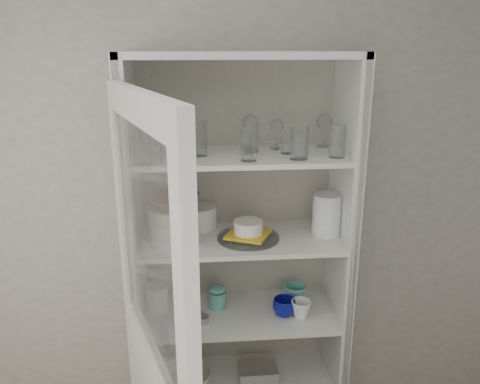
% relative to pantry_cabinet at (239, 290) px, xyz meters
% --- Properties ---
extents(wall_back, '(3.60, 0.02, 2.60)m').
position_rel_pantry_cabinet_xyz_m(wall_back, '(-0.20, 0.16, 0.36)').
color(wall_back, '#A4A194').
rests_on(wall_back, ground).
extents(pantry_cabinet, '(1.00, 0.45, 2.10)m').
position_rel_pantry_cabinet_xyz_m(pantry_cabinet, '(0.00, 0.00, 0.00)').
color(pantry_cabinet, silver).
rests_on(pantry_cabinet, floor).
extents(tumbler_0, '(0.08, 0.08, 0.16)m').
position_rel_pantry_cabinet_xyz_m(tumbler_0, '(-0.41, -0.23, 0.80)').
color(tumbler_0, silver).
rests_on(tumbler_0, shelf_glass).
extents(tumbler_1, '(0.08, 0.08, 0.15)m').
position_rel_pantry_cabinet_xyz_m(tumbler_1, '(-0.31, -0.22, 0.79)').
color(tumbler_1, silver).
rests_on(tumbler_1, shelf_glass).
extents(tumbler_2, '(0.09, 0.09, 0.13)m').
position_rel_pantry_cabinet_xyz_m(tumbler_2, '(-0.23, -0.21, 0.79)').
color(tumbler_2, silver).
rests_on(tumbler_2, shelf_glass).
extents(tumbler_3, '(0.07, 0.07, 0.14)m').
position_rel_pantry_cabinet_xyz_m(tumbler_3, '(0.02, -0.21, 0.79)').
color(tumbler_3, silver).
rests_on(tumbler_3, shelf_glass).
extents(tumbler_4, '(0.08, 0.08, 0.13)m').
position_rel_pantry_cabinet_xyz_m(tumbler_4, '(0.25, -0.18, 0.79)').
color(tumbler_4, silver).
rests_on(tumbler_4, shelf_glass).
extents(tumbler_5, '(0.09, 0.09, 0.15)m').
position_rel_pantry_cabinet_xyz_m(tumbler_5, '(0.24, -0.20, 0.80)').
color(tumbler_5, silver).
rests_on(tumbler_5, shelf_glass).
extents(tumbler_6, '(0.08, 0.08, 0.14)m').
position_rel_pantry_cabinet_xyz_m(tumbler_6, '(0.41, -0.18, 0.79)').
color(tumbler_6, silver).
rests_on(tumbler_6, shelf_glass).
extents(tumbler_7, '(0.10, 0.10, 0.16)m').
position_rel_pantry_cabinet_xyz_m(tumbler_7, '(-0.29, -0.05, 0.80)').
color(tumbler_7, silver).
rests_on(tumbler_7, shelf_glass).
extents(tumbler_8, '(0.08, 0.08, 0.14)m').
position_rel_pantry_cabinet_xyz_m(tumbler_8, '(-0.27, -0.05, 0.79)').
color(tumbler_8, silver).
rests_on(tumbler_8, shelf_glass).
extents(tumbler_9, '(0.08, 0.08, 0.16)m').
position_rel_pantry_cabinet_xyz_m(tumbler_9, '(-0.18, -0.09, 0.80)').
color(tumbler_9, silver).
rests_on(tumbler_9, shelf_glass).
extents(tumbler_10, '(0.08, 0.08, 0.14)m').
position_rel_pantry_cabinet_xyz_m(tumbler_10, '(0.05, -0.05, 0.79)').
color(tumbler_10, silver).
rests_on(tumbler_10, shelf_glass).
extents(tumbler_11, '(0.08, 0.08, 0.13)m').
position_rel_pantry_cabinet_xyz_m(tumbler_11, '(0.21, -0.09, 0.78)').
color(tumbler_11, silver).
rests_on(tumbler_11, shelf_glass).
extents(goblet_0, '(0.07, 0.07, 0.15)m').
position_rel_pantry_cabinet_xyz_m(goblet_0, '(-0.23, 0.02, 0.80)').
color(goblet_0, silver).
rests_on(goblet_0, shelf_glass).
extents(goblet_1, '(0.08, 0.08, 0.18)m').
position_rel_pantry_cabinet_xyz_m(goblet_1, '(0.05, 0.00, 0.81)').
color(goblet_1, silver).
rests_on(goblet_1, shelf_glass).
extents(goblet_2, '(0.07, 0.07, 0.15)m').
position_rel_pantry_cabinet_xyz_m(goblet_2, '(0.18, 0.02, 0.80)').
color(goblet_2, silver).
rests_on(goblet_2, shelf_glass).
extents(goblet_3, '(0.08, 0.08, 0.17)m').
position_rel_pantry_cabinet_xyz_m(goblet_3, '(0.41, 0.05, 0.81)').
color(goblet_3, silver).
rests_on(goblet_3, shelf_glass).
extents(plate_stack_front, '(0.21, 0.21, 0.11)m').
position_rel_pantry_cabinet_xyz_m(plate_stack_front, '(-0.31, -0.13, 0.38)').
color(plate_stack_front, white).
rests_on(plate_stack_front, shelf_plates).
extents(plate_stack_back, '(0.20, 0.20, 0.11)m').
position_rel_pantry_cabinet_xyz_m(plate_stack_back, '(-0.20, 0.07, 0.38)').
color(plate_stack_back, white).
rests_on(plate_stack_back, shelf_plates).
extents(cream_bowl, '(0.22, 0.22, 0.06)m').
position_rel_pantry_cabinet_xyz_m(cream_bowl, '(-0.31, -0.13, 0.47)').
color(cream_bowl, beige).
rests_on(cream_bowl, plate_stack_front).
extents(terracotta_bowl, '(0.29, 0.29, 0.05)m').
position_rel_pantry_cabinet_xyz_m(terracotta_bowl, '(-0.31, -0.13, 0.52)').
color(terracotta_bowl, brown).
rests_on(terracotta_bowl, cream_bowl).
extents(glass_platter, '(0.32, 0.32, 0.02)m').
position_rel_pantry_cabinet_xyz_m(glass_platter, '(0.04, -0.10, 0.33)').
color(glass_platter, silver).
rests_on(glass_platter, shelf_plates).
extents(yellow_trivet, '(0.24, 0.24, 0.01)m').
position_rel_pantry_cabinet_xyz_m(yellow_trivet, '(0.04, -0.10, 0.34)').
color(yellow_trivet, gold).
rests_on(yellow_trivet, glass_platter).
extents(white_ramekin, '(0.15, 0.15, 0.06)m').
position_rel_pantry_cabinet_xyz_m(white_ramekin, '(0.04, -0.10, 0.38)').
color(white_ramekin, white).
rests_on(white_ramekin, yellow_trivet).
extents(grey_bowl_stack, '(0.14, 0.14, 0.20)m').
position_rel_pantry_cabinet_xyz_m(grey_bowl_stack, '(0.41, -0.08, 0.42)').
color(grey_bowl_stack, silver).
rests_on(grey_bowl_stack, shelf_plates).
extents(mug_blue, '(0.11, 0.11, 0.09)m').
position_rel_pantry_cabinet_xyz_m(mug_blue, '(0.21, -0.12, -0.03)').
color(mug_blue, navy).
rests_on(mug_blue, shelf_mugs).
extents(mug_teal, '(0.12, 0.12, 0.10)m').
position_rel_pantry_cabinet_xyz_m(mug_teal, '(0.28, -0.02, -0.03)').
color(mug_teal, '#16786B').
rests_on(mug_teal, shelf_mugs).
extents(mug_white, '(0.13, 0.13, 0.09)m').
position_rel_pantry_cabinet_xyz_m(mug_white, '(0.29, -0.15, -0.03)').
color(mug_white, white).
rests_on(mug_white, shelf_mugs).
extents(teal_jar, '(0.09, 0.09, 0.10)m').
position_rel_pantry_cabinet_xyz_m(teal_jar, '(-0.11, -0.03, -0.03)').
color(teal_jar, '#16786B').
rests_on(teal_jar, shelf_mugs).
extents(measuring_cups, '(0.10, 0.10, 0.04)m').
position_rel_pantry_cabinet_xyz_m(measuring_cups, '(-0.23, -0.15, -0.06)').
color(measuring_cups, '#B9B9B9').
rests_on(measuring_cups, shelf_mugs).
extents(white_canister, '(0.15, 0.15, 0.13)m').
position_rel_pantry_cabinet_xyz_m(white_canister, '(-0.41, -0.02, -0.01)').
color(white_canister, white).
rests_on(white_canister, shelf_mugs).
extents(cream_dish, '(0.33, 0.33, 0.08)m').
position_rel_pantry_cabinet_xyz_m(cream_dish, '(-0.28, -0.10, -0.44)').
color(cream_dish, beige).
rests_on(cream_dish, shelf_bot).
extents(tin_box, '(0.20, 0.14, 0.06)m').
position_rel_pantry_cabinet_xyz_m(tin_box, '(0.09, -0.06, -0.45)').
color(tin_box, '#B1B1B1').
rests_on(tin_box, shelf_bot).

